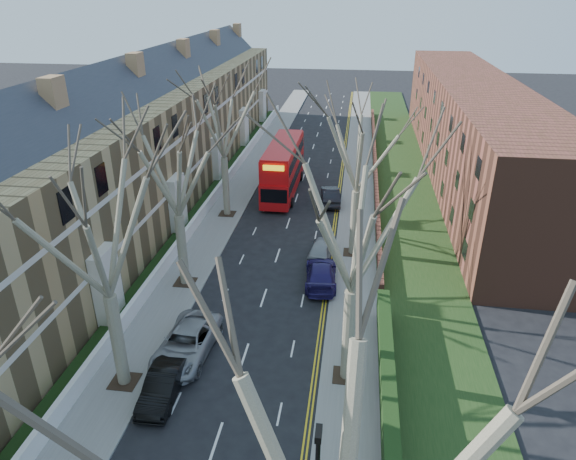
% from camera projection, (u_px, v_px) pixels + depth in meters
% --- Properties ---
extents(pavement_left, '(3.00, 102.00, 0.12)m').
position_uv_depth(pavement_left, '(249.00, 174.00, 56.25)').
color(pavement_left, slate).
rests_on(pavement_left, ground).
extents(pavement_right, '(3.00, 102.00, 0.12)m').
position_uv_depth(pavement_right, '(359.00, 179.00, 54.77)').
color(pavement_right, slate).
rests_on(pavement_right, ground).
extents(terrace_left, '(9.70, 78.00, 13.60)m').
position_uv_depth(terrace_left, '(149.00, 143.00, 47.68)').
color(terrace_left, '#997C4E').
rests_on(terrace_left, ground).
extents(flats_right, '(13.97, 54.00, 10.00)m').
position_uv_depth(flats_right, '(470.00, 128.00, 54.82)').
color(flats_right, brown).
rests_on(flats_right, ground).
extents(front_wall_left, '(0.30, 78.00, 1.00)m').
position_uv_depth(front_wall_left, '(215.00, 195.00, 49.05)').
color(front_wall_left, white).
rests_on(front_wall_left, ground).
extents(grass_verge_right, '(6.00, 102.00, 0.06)m').
position_uv_depth(grass_verge_right, '(402.00, 181.00, 54.17)').
color(grass_verge_right, '#1A3312').
rests_on(grass_verge_right, ground).
extents(tree_left_mid, '(10.50, 10.50, 14.71)m').
position_uv_depth(tree_left_mid, '(95.00, 216.00, 22.61)').
color(tree_left_mid, '#706750').
rests_on(tree_left_mid, ground).
extents(tree_left_far, '(10.15, 10.15, 14.22)m').
position_uv_depth(tree_left_far, '(173.00, 156.00, 31.69)').
color(tree_left_far, '#706750').
rests_on(tree_left_far, ground).
extents(tree_left_dist, '(10.50, 10.50, 14.71)m').
position_uv_depth(tree_left_dist, '(221.00, 109.00, 42.29)').
color(tree_left_dist, '#706750').
rests_on(tree_left_dist, ground).
extents(tree_right_mid, '(10.50, 10.50, 14.71)m').
position_uv_depth(tree_right_mid, '(356.00, 212.00, 22.99)').
color(tree_right_mid, '#706750').
rests_on(tree_right_mid, ground).
extents(tree_right_far, '(10.15, 10.15, 14.22)m').
position_uv_depth(tree_right_far, '(360.00, 137.00, 35.65)').
color(tree_right_far, '#706750').
rests_on(tree_right_far, ground).
extents(double_decker_bus, '(3.04, 11.78, 4.89)m').
position_uv_depth(double_decker_bus, '(283.00, 169.00, 50.58)').
color(double_decker_bus, red).
rests_on(double_decker_bus, ground).
extents(car_left_mid, '(1.63, 4.38, 1.43)m').
position_uv_depth(car_left_mid, '(163.00, 385.00, 25.59)').
color(car_left_mid, black).
rests_on(car_left_mid, ground).
extents(car_left_far, '(3.03, 5.94, 1.61)m').
position_uv_depth(car_left_far, '(187.00, 343.00, 28.45)').
color(car_left_far, gray).
rests_on(car_left_far, ground).
extents(car_right_near, '(2.46, 5.34, 1.51)m').
position_uv_depth(car_right_near, '(321.00, 274.00, 35.43)').
color(car_right_near, '#211856').
rests_on(car_right_near, ground).
extents(car_right_mid, '(2.21, 4.40, 1.44)m').
position_uv_depth(car_right_mid, '(322.00, 249.00, 38.90)').
color(car_right_mid, gray).
rests_on(car_right_mid, ground).
extents(car_right_far, '(2.19, 4.85, 1.54)m').
position_uv_depth(car_right_far, '(330.00, 195.00, 48.64)').
color(car_right_far, black).
rests_on(car_right_far, ground).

